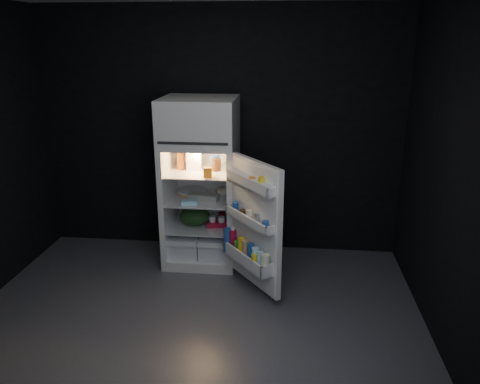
# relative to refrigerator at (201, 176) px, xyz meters

# --- Properties ---
(floor) EXTENTS (4.00, 3.40, 0.00)m
(floor) POSITION_rel_refrigerator_xyz_m (0.14, -1.32, -0.96)
(floor) COLOR #515156
(floor) RESTS_ON ground
(wall_back) EXTENTS (4.00, 0.00, 2.70)m
(wall_back) POSITION_rel_refrigerator_xyz_m (0.14, 0.38, 0.39)
(wall_back) COLOR black
(wall_back) RESTS_ON ground
(wall_front) EXTENTS (4.00, 0.00, 2.70)m
(wall_front) POSITION_rel_refrigerator_xyz_m (0.14, -3.02, 0.39)
(wall_front) COLOR black
(wall_front) RESTS_ON ground
(wall_right) EXTENTS (0.00, 3.40, 2.70)m
(wall_right) POSITION_rel_refrigerator_xyz_m (2.14, -1.32, 0.39)
(wall_right) COLOR black
(wall_right) RESTS_ON ground
(refrigerator) EXTENTS (0.76, 0.71, 1.78)m
(refrigerator) POSITION_rel_refrigerator_xyz_m (0.00, 0.00, 0.00)
(refrigerator) COLOR white
(refrigerator) RESTS_ON ground
(fridge_door) EXTENTS (0.60, 0.68, 1.22)m
(fridge_door) POSITION_rel_refrigerator_xyz_m (0.61, -0.67, -0.28)
(fridge_door) COLOR white
(fridge_door) RESTS_ON ground
(milk_jug) EXTENTS (0.17, 0.17, 0.24)m
(milk_jug) POSITION_rel_refrigerator_xyz_m (-0.07, 0.03, 0.19)
(milk_jug) COLOR white
(milk_jug) RESTS_ON refrigerator
(mayo_jar) EXTENTS (0.13, 0.13, 0.14)m
(mayo_jar) POSITION_rel_refrigerator_xyz_m (0.15, 0.05, 0.14)
(mayo_jar) COLOR #1B4696
(mayo_jar) RESTS_ON refrigerator
(jam_jar) EXTENTS (0.12, 0.12, 0.13)m
(jam_jar) POSITION_rel_refrigerator_xyz_m (0.16, -0.01, 0.14)
(jam_jar) COLOR #321E0D
(jam_jar) RESTS_ON refrigerator
(amber_bottle) EXTENTS (0.10, 0.10, 0.22)m
(amber_bottle) POSITION_rel_refrigerator_xyz_m (-0.21, 0.01, 0.18)
(amber_bottle) COLOR #CB6520
(amber_bottle) RESTS_ON refrigerator
(small_carton) EXTENTS (0.09, 0.07, 0.10)m
(small_carton) POSITION_rel_refrigerator_xyz_m (0.12, -0.27, 0.12)
(small_carton) COLOR #C96F17
(small_carton) RESTS_ON refrigerator
(egg_carton) EXTENTS (0.34, 0.17, 0.07)m
(egg_carton) POSITION_rel_refrigerator_xyz_m (0.04, -0.12, -0.19)
(egg_carton) COLOR gray
(egg_carton) RESTS_ON refrigerator
(pie) EXTENTS (0.34, 0.34, 0.04)m
(pie) POSITION_rel_refrigerator_xyz_m (-0.11, 0.06, -0.21)
(pie) COLOR tan
(pie) RESTS_ON refrigerator
(flat_package) EXTENTS (0.17, 0.11, 0.04)m
(flat_package) POSITION_rel_refrigerator_xyz_m (-0.08, -0.25, -0.21)
(flat_package) COLOR #9BDEF0
(flat_package) RESTS_ON refrigerator
(wrapped_pkg) EXTENTS (0.15, 0.13, 0.05)m
(wrapped_pkg) POSITION_rel_refrigerator_xyz_m (0.21, 0.14, -0.20)
(wrapped_pkg) COLOR #ECE6C1
(wrapped_pkg) RESTS_ON refrigerator
(produce_bag) EXTENTS (0.37, 0.32, 0.20)m
(produce_bag) POSITION_rel_refrigerator_xyz_m (-0.06, -0.07, -0.43)
(produce_bag) COLOR #193815
(produce_bag) RESTS_ON refrigerator
(yogurt_tray) EXTENTS (0.25, 0.16, 0.05)m
(yogurt_tray) POSITION_rel_refrigerator_xyz_m (0.19, -0.08, -0.50)
(yogurt_tray) COLOR #AD0E2A
(yogurt_tray) RESTS_ON refrigerator
(small_can_red) EXTENTS (0.10, 0.10, 0.09)m
(small_can_red) POSITION_rel_refrigerator_xyz_m (0.20, 0.09, -0.48)
(small_can_red) COLOR #AD0E2A
(small_can_red) RESTS_ON refrigerator
(small_can_silver) EXTENTS (0.08, 0.08, 0.09)m
(small_can_silver) POSITION_rel_refrigerator_xyz_m (0.23, 0.12, -0.48)
(small_can_silver) COLOR silver
(small_can_silver) RESTS_ON refrigerator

